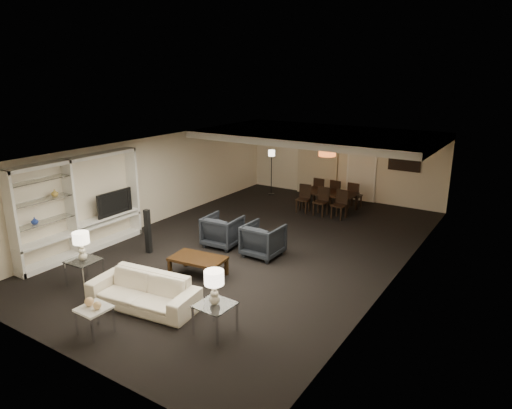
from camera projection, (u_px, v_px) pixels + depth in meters
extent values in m
plane|color=black|center=(256.00, 246.00, 11.56)|extent=(11.00, 11.00, 0.00)
cube|color=silver|center=(256.00, 148.00, 10.85)|extent=(7.00, 11.00, 0.02)
cube|color=beige|center=(343.00, 162.00, 15.64)|extent=(7.00, 0.02, 2.50)
cube|color=beige|center=(56.00, 283.00, 6.77)|extent=(7.00, 0.02, 2.50)
cube|color=beige|center=(153.00, 181.00, 13.02)|extent=(0.02, 11.00, 2.50)
cube|color=beige|center=(399.00, 224.00, 9.39)|extent=(0.02, 11.00, 2.50)
cube|color=silver|center=(319.00, 135.00, 13.70)|extent=(7.00, 4.00, 0.20)
cube|color=beige|center=(318.00, 161.00, 16.06)|extent=(1.50, 0.12, 2.40)
cube|color=silver|center=(361.00, 170.00, 15.31)|extent=(0.90, 0.05, 2.10)
cube|color=#142D38|center=(405.00, 160.00, 14.43)|extent=(0.95, 0.04, 0.65)
cylinder|color=#D8591E|center=(327.00, 152.00, 13.68)|extent=(0.52, 0.52, 0.24)
imported|color=beige|center=(143.00, 291.00, 8.54)|extent=(2.22, 1.10, 0.62)
imported|color=black|center=(223.00, 231.00, 11.49)|extent=(0.90, 0.93, 0.79)
imported|color=black|center=(263.00, 240.00, 10.87)|extent=(0.85, 0.88, 0.79)
sphere|color=tan|center=(89.00, 302.00, 7.63)|extent=(0.16, 0.16, 0.16)
sphere|color=#DBAF74|center=(97.00, 305.00, 7.53)|extent=(0.14, 0.14, 0.14)
imported|color=black|center=(112.00, 202.00, 11.60)|extent=(1.06, 0.14, 0.61)
imported|color=#223993|center=(35.00, 221.00, 9.91)|extent=(0.15, 0.15, 0.16)
imported|color=#B9963D|center=(55.00, 193.00, 10.22)|extent=(0.16, 0.16, 0.16)
cube|color=black|center=(148.00, 231.00, 11.01)|extent=(0.13, 0.13, 1.09)
imported|color=black|center=(329.00, 201.00, 14.45)|extent=(1.66, 0.94, 0.58)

